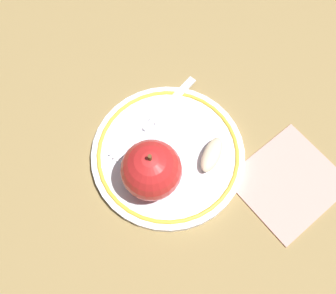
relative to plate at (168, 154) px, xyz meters
name	(u,v)px	position (x,y,z in m)	size (l,w,h in m)	color
ground_plane	(160,167)	(-0.02, -0.01, -0.01)	(2.00, 2.00, 0.00)	olive
plate	(168,154)	(0.00, 0.00, 0.00)	(0.23, 0.23, 0.02)	white
apple_red_whole	(151,170)	(-0.04, -0.02, 0.05)	(0.08, 0.08, 0.09)	red
apple_slice_front	(212,155)	(0.05, -0.04, 0.02)	(0.06, 0.03, 0.02)	beige
fork	(158,115)	(0.02, 0.06, 0.01)	(0.18, 0.06, 0.00)	silver
napkin_folded	(289,182)	(0.12, -0.14, -0.01)	(0.14, 0.13, 0.01)	#D0998D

